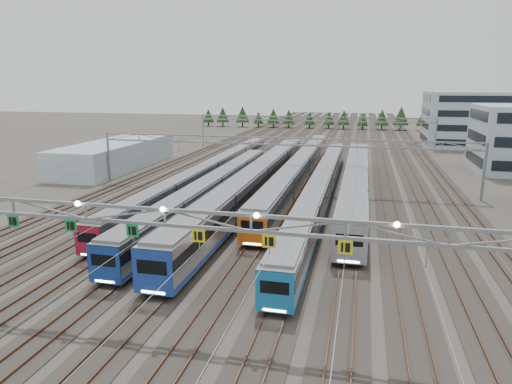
% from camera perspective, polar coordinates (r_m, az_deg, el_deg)
% --- Properties ---
extents(ground, '(400.00, 400.00, 0.00)m').
position_cam_1_polar(ground, '(32.17, -10.71, -15.69)').
color(ground, '#47423A').
rests_on(ground, ground).
extents(track_bed, '(54.00, 260.00, 5.42)m').
position_cam_1_polar(track_bed, '(126.88, 7.83, 6.92)').
color(track_bed, '#2D2823').
rests_on(track_bed, ground).
extents(train_a, '(2.58, 67.55, 3.36)m').
position_cam_1_polar(train_a, '(72.47, -5.66, 2.52)').
color(train_a, black).
rests_on(train_a, ground).
extents(train_b, '(2.78, 51.47, 3.62)m').
position_cam_1_polar(train_b, '(59.15, -5.52, 0.18)').
color(train_b, black).
rests_on(train_b, ground).
extents(train_c, '(3.13, 66.36, 4.09)m').
position_cam_1_polar(train_c, '(63.92, 0.14, 1.46)').
color(train_c, black).
rests_on(train_c, ground).
extents(train_d, '(2.91, 66.29, 3.79)m').
position_cam_1_polar(train_d, '(74.41, 5.56, 2.98)').
color(train_d, black).
rests_on(train_d, ground).
extents(train_e, '(2.67, 67.16, 3.48)m').
position_cam_1_polar(train_e, '(62.53, 8.18, 0.77)').
color(train_e, black).
rests_on(train_e, ground).
extents(train_f, '(3.11, 53.24, 4.06)m').
position_cam_1_polar(train_f, '(64.92, 12.37, 1.32)').
color(train_f, black).
rests_on(train_f, ground).
extents(gantry_near, '(56.36, 0.61, 8.08)m').
position_cam_1_polar(gantry_near, '(29.33, -11.49, -3.57)').
color(gantry_near, gray).
rests_on(gantry_near, ground).
extents(gantry_mid, '(56.36, 0.36, 8.00)m').
position_cam_1_polar(gantry_mid, '(67.23, 2.92, 5.57)').
color(gantry_mid, gray).
rests_on(gantry_mid, ground).
extents(gantry_far, '(56.36, 0.36, 8.00)m').
position_cam_1_polar(gantry_far, '(111.55, 7.14, 8.60)').
color(gantry_far, gray).
rests_on(gantry_far, ground).
extents(depot_bldg_north, '(22.00, 18.00, 13.59)m').
position_cam_1_polar(depot_bldg_north, '(128.18, 25.31, 8.23)').
color(depot_bldg_north, '#ABC4CC').
rests_on(depot_bldg_north, ground).
extents(west_shed, '(10.00, 30.00, 4.91)m').
position_cam_1_polar(west_shed, '(89.82, -17.17, 4.44)').
color(west_shed, '#ABC4CC').
rests_on(west_shed, ground).
extents(treeline, '(87.50, 5.60, 7.02)m').
position_cam_1_polar(treeline, '(164.19, 7.73, 9.33)').
color(treeline, '#332114').
rests_on(treeline, ground).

